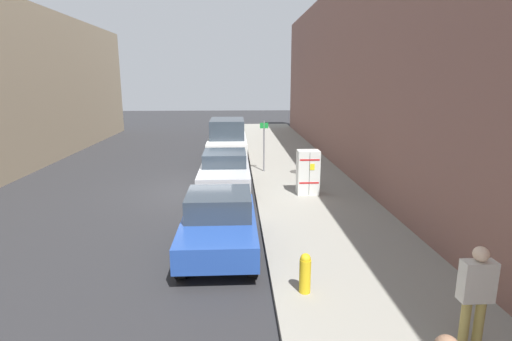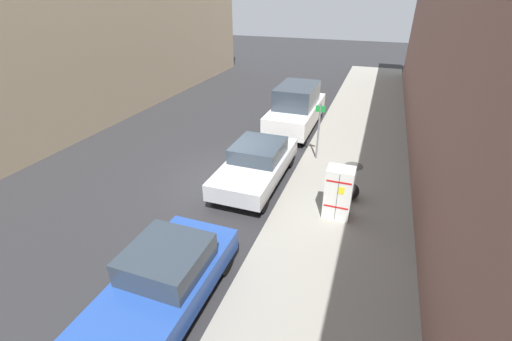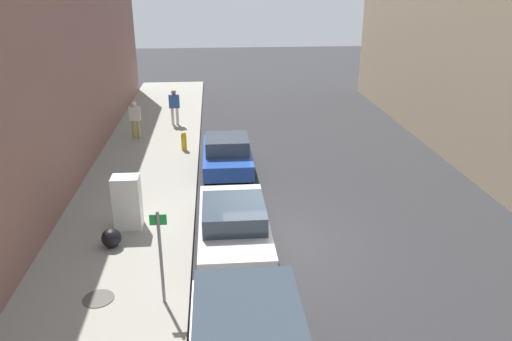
# 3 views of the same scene
# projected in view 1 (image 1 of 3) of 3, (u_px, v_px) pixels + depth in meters

# --- Properties ---
(ground_plane) EXTENTS (80.00, 80.00, 0.00)m
(ground_plane) POSITION_uv_depth(u_px,v_px,m) (199.00, 191.00, 15.05)
(ground_plane) COLOR #28282B
(sidewalk_slab) EXTENTS (4.02, 44.00, 0.13)m
(sidewalk_slab) POSITION_uv_depth(u_px,v_px,m) (307.00, 188.00, 15.24)
(sidewalk_slab) COLOR gray
(sidewalk_slab) RESTS_ON ground
(building_facade_near) EXTENTS (1.88, 39.60, 8.48)m
(building_facade_near) POSITION_uv_depth(u_px,v_px,m) (391.00, 76.00, 14.46)
(building_facade_near) COLOR #7F564C
(building_facade_near) RESTS_ON ground
(discarded_refrigerator) EXTENTS (0.76, 0.59, 1.57)m
(discarded_refrigerator) POSITION_uv_depth(u_px,v_px,m) (308.00, 172.00, 14.08)
(discarded_refrigerator) COLOR silver
(discarded_refrigerator) RESTS_ON sidewalk_slab
(manhole_cover) EXTENTS (0.70, 0.70, 0.02)m
(manhole_cover) POSITION_uv_depth(u_px,v_px,m) (298.00, 172.00, 17.62)
(manhole_cover) COLOR #47443F
(manhole_cover) RESTS_ON sidewalk_slab
(street_sign_post) EXTENTS (0.36, 0.07, 2.23)m
(street_sign_post) POSITION_uv_depth(u_px,v_px,m) (264.00, 143.00, 17.47)
(street_sign_post) COLOR slate
(street_sign_post) RESTS_ON sidewalk_slab
(fire_hydrant) EXTENTS (0.22, 0.22, 0.79)m
(fire_hydrant) POSITION_uv_depth(u_px,v_px,m) (305.00, 273.00, 7.57)
(fire_hydrant) COLOR gold
(fire_hydrant) RESTS_ON sidewalk_slab
(trash_bag) EXTENTS (0.53, 0.53, 0.53)m
(trash_bag) POSITION_uv_depth(u_px,v_px,m) (310.00, 179.00, 15.28)
(trash_bag) COLOR black
(trash_bag) RESTS_ON sidewalk_slab
(pedestrian_walking_far) EXTENTS (0.48, 0.22, 1.67)m
(pedestrian_walking_far) POSITION_uv_depth(u_px,v_px,m) (476.00, 292.00, 5.81)
(pedestrian_walking_far) COLOR #A8934C
(pedestrian_walking_far) RESTS_ON sidewalk_slab
(parked_van_white) EXTENTS (1.93, 4.94, 2.13)m
(parked_van_white) POSITION_uv_depth(u_px,v_px,m) (227.00, 140.00, 20.65)
(parked_van_white) COLOR silver
(parked_van_white) RESTS_ON ground
(parked_sedan_silver) EXTENTS (1.83, 4.45, 1.42)m
(parked_sedan_silver) POSITION_uv_depth(u_px,v_px,m) (225.00, 170.00, 15.23)
(parked_sedan_silver) COLOR silver
(parked_sedan_silver) RESTS_ON ground
(parked_hatchback_blue) EXTENTS (1.76, 3.82, 1.43)m
(parked_hatchback_blue) POSITION_uv_depth(u_px,v_px,m) (219.00, 222.00, 9.70)
(parked_hatchback_blue) COLOR #23479E
(parked_hatchback_blue) RESTS_ON ground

